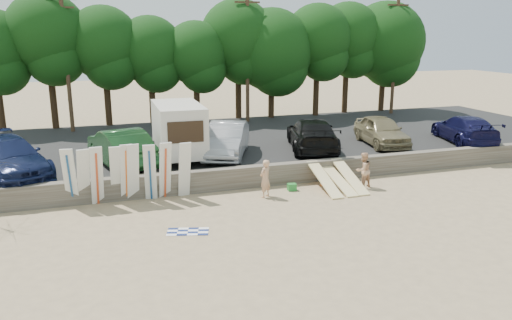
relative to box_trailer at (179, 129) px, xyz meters
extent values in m
plane|color=tan|center=(4.57, -6.51, -2.29)|extent=(120.00, 120.00, 0.00)
cube|color=#6B6356|center=(4.57, -3.51, -1.79)|extent=(44.00, 0.50, 1.00)
cube|color=#282828|center=(4.57, 3.99, -1.94)|extent=(44.00, 14.50, 0.70)
cylinder|color=#382616|center=(-9.81, 11.09, 0.23)|extent=(0.44, 0.44, 3.66)
cylinder|color=#382616|center=(-6.56, 11.09, 0.52)|extent=(0.44, 0.44, 4.22)
sphere|color=#124214|center=(-6.56, 11.09, 4.64)|extent=(5.26, 5.26, 5.26)
cylinder|color=#382616|center=(-3.06, 11.09, 0.31)|extent=(0.44, 0.44, 3.80)
sphere|color=#124214|center=(-3.06, 11.09, 4.02)|extent=(4.97, 4.97, 4.97)
cylinder|color=#382616|center=(-0.02, 11.09, 0.13)|extent=(0.44, 0.44, 3.45)
sphere|color=#124214|center=(-0.02, 11.09, 3.51)|extent=(4.73, 4.73, 4.73)
cylinder|color=#382616|center=(3.08, 10.57, 0.06)|extent=(0.44, 0.44, 3.30)
sphere|color=#124214|center=(3.08, 10.57, 3.28)|extent=(4.50, 4.50, 4.50)
cylinder|color=#382616|center=(6.34, 11.09, 0.42)|extent=(0.44, 0.44, 4.02)
sphere|color=#124214|center=(6.34, 11.09, 4.34)|extent=(5.51, 5.51, 5.51)
cylinder|color=#382616|center=(8.81, 10.69, 0.11)|extent=(0.44, 0.44, 3.41)
sphere|color=#124214|center=(8.81, 10.69, 3.44)|extent=(6.07, 6.07, 6.07)
cylinder|color=#382616|center=(12.45, 10.56, 0.40)|extent=(0.44, 0.44, 3.99)
sphere|color=#124214|center=(12.45, 10.56, 4.30)|extent=(5.10, 5.10, 5.10)
cylinder|color=#382616|center=(15.25, 11.09, 0.45)|extent=(0.44, 0.44, 4.09)
sphere|color=#124214|center=(15.25, 11.09, 4.45)|extent=(5.13, 5.13, 5.13)
cylinder|color=#382616|center=(18.62, 11.09, 0.29)|extent=(0.44, 0.44, 3.77)
sphere|color=#124214|center=(18.62, 11.09, 3.98)|extent=(6.31, 6.31, 6.31)
cylinder|color=#473321|center=(-5.43, 9.49, 2.91)|extent=(0.26, 0.26, 9.00)
cube|color=#473321|center=(-5.43, 9.49, 6.21)|extent=(1.50, 0.10, 0.10)
cylinder|color=#473321|center=(6.57, 9.49, 2.91)|extent=(0.26, 0.26, 9.00)
cube|color=#473321|center=(6.57, 9.49, 6.71)|extent=(1.80, 0.12, 0.12)
cube|color=#473321|center=(6.57, 9.49, 6.21)|extent=(1.50, 0.10, 0.10)
cylinder|color=#473321|center=(18.57, 9.49, 2.91)|extent=(0.26, 0.26, 9.00)
cube|color=#473321|center=(18.57, 9.49, 6.71)|extent=(1.80, 0.12, 0.12)
cube|color=#473321|center=(18.57, 9.49, 6.21)|extent=(1.50, 0.10, 0.10)
cube|color=beige|center=(0.00, 0.01, 0.02)|extent=(2.30, 4.50, 2.45)
cube|color=black|center=(-0.04, -2.24, 0.25)|extent=(1.67, 0.07, 1.00)
cylinder|color=black|center=(-1.19, -1.42, -1.23)|extent=(0.24, 0.74, 0.74)
cylinder|color=black|center=(1.15, -1.46, -1.23)|extent=(0.24, 0.74, 0.74)
cylinder|color=black|center=(-1.15, 1.48, -1.23)|extent=(0.24, 0.74, 0.74)
cylinder|color=black|center=(1.19, 1.44, -1.23)|extent=(0.24, 0.74, 0.74)
imported|color=#11193D|center=(-7.82, -0.79, -0.71)|extent=(4.71, 6.56, 1.76)
imported|color=#163E1B|center=(-2.90, -0.21, -0.69)|extent=(3.19, 5.78, 1.81)
imported|color=#9A9B9F|center=(2.48, -0.11, -0.72)|extent=(3.74, 5.59, 1.74)
imported|color=black|center=(7.31, -0.18, -0.73)|extent=(4.02, 6.40, 1.73)
imported|color=#807451|center=(11.62, -0.25, -0.77)|extent=(2.69, 5.09, 1.65)
imported|color=black|center=(16.68, -1.10, -0.81)|extent=(3.52, 5.81, 1.58)
cube|color=silver|center=(-5.14, -3.89, -1.02)|extent=(0.58, 0.72, 2.54)
cube|color=silver|center=(-4.61, -3.89, -1.04)|extent=(0.63, 0.90, 2.50)
cube|color=silver|center=(-4.09, -3.97, -1.01)|extent=(0.57, 0.65, 2.56)
cube|color=silver|center=(-3.30, -3.86, -1.04)|extent=(0.51, 0.79, 2.51)
cube|color=silver|center=(-2.90, -3.91, -1.01)|extent=(0.57, 0.63, 2.56)
cube|color=silver|center=(-2.63, -3.93, -1.01)|extent=(0.57, 0.64, 2.56)
cube|color=silver|center=(-1.93, -4.10, -1.02)|extent=(0.57, 0.73, 2.54)
cube|color=silver|center=(-1.28, -3.98, -1.02)|extent=(0.57, 0.68, 2.55)
cube|color=silver|center=(-0.47, -4.11, -1.03)|extent=(0.54, 0.75, 2.53)
cube|color=beige|center=(5.78, -4.98, -1.79)|extent=(0.56, 2.87, 1.01)
cube|color=beige|center=(6.52, -4.93, -1.90)|extent=(0.56, 2.93, 0.80)
cube|color=beige|center=(7.11, -4.94, -1.78)|extent=(0.56, 2.86, 1.03)
imported|color=tan|center=(2.87, -5.12, -1.45)|extent=(0.73, 0.67, 1.68)
imported|color=tan|center=(7.64, -5.21, -1.46)|extent=(0.94, 0.81, 1.67)
cube|color=#227F2E|center=(4.34, -4.62, -2.13)|extent=(0.40, 0.33, 0.32)
cube|color=orange|center=(6.07, -4.39, -2.18)|extent=(0.34, 0.30, 0.22)
plane|color=white|center=(-1.08, -7.96, -2.29)|extent=(1.85, 1.85, 0.00)
camera|label=1|loc=(-3.95, -24.78, 4.77)|focal=35.00mm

